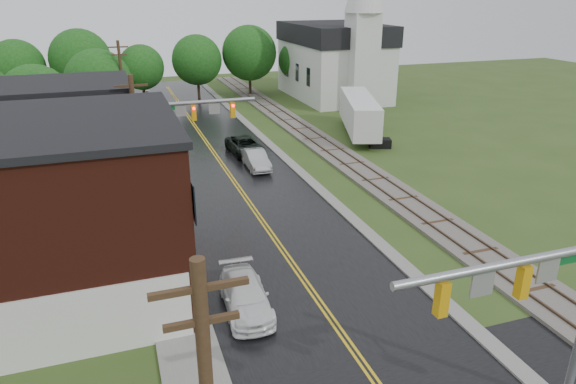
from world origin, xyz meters
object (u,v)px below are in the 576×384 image
tree_left_e (100,84)px  semi_trailer (360,113)px  utility_pole_b (138,149)px  utility_pole_c (123,87)px  traffic_signal_far (183,121)px  pickup_white (245,296)px  suv_dark (245,146)px  traffic_signal_near (540,293)px  brick_building (15,218)px  tree_left_c (39,102)px  sedan_silver (256,160)px  church (338,53)px

tree_left_e → semi_trailer: size_ratio=0.68×
utility_pole_b → utility_pole_c: bearing=90.0°
traffic_signal_far → pickup_white: bearing=-89.5°
traffic_signal_far → utility_pole_b: bearing=-123.7°
suv_dark → pickup_white: suv_dark is taller
pickup_white → traffic_signal_far: bearing=93.7°
traffic_signal_near → traffic_signal_far: (-6.94, 25.00, 0.01)m
brick_building → suv_dark: size_ratio=2.75×
utility_pole_b → tree_left_c: bearing=111.5°
utility_pole_c → semi_trailer: utility_pole_c is taller
traffic_signal_far → pickup_white: (0.14, -15.88, -4.28)m
pickup_white → sedan_silver: bearing=76.2°
utility_pole_b → suv_dark: bearing=51.9°
traffic_signal_near → semi_trailer: bearing=71.9°
brick_building → sedan_silver: brick_building is taller
traffic_signal_near → suv_dark: bearing=91.7°
brick_building → utility_pole_c: 29.56m
suv_dark → utility_pole_c: bearing=128.5°
utility_pole_c → church: bearing=20.0°
utility_pole_b → tree_left_e: bearing=94.9°
utility_pole_b → semi_trailer: utility_pole_b is taller
tree_left_c → sedan_silver: bearing=-31.8°
traffic_signal_far → tree_left_e: 19.65m
utility_pole_b → tree_left_c: (-7.05, 17.90, -0.21)m
church → semi_trailer: size_ratio=1.67×
utility_pole_c → tree_left_e: bearing=137.2°
pickup_white → utility_pole_c: bearing=99.2°
utility_pole_c → pickup_white: (3.48, -32.88, -4.03)m
sedan_silver → traffic_signal_near: bearing=-86.8°
church → suv_dark: 26.92m
church → pickup_white: (-23.32, -42.61, -5.15)m
traffic_signal_far → suv_dark: bearing=48.9°
utility_pole_c → pickup_white: 33.30m
utility_pole_c → tree_left_c: 8.16m
suv_dark → semi_trailer: 12.42m
utility_pole_c → tree_left_e: 2.79m
tree_left_c → brick_building: bearing=-86.9°
tree_left_c → sedan_silver: (16.23, -10.07, -3.78)m
utility_pole_c → tree_left_c: (-7.05, -4.10, -0.21)m
traffic_signal_near → suv_dark: 32.19m
sedan_silver → tree_left_c: bearing=149.1°
church → utility_pole_b: church is taller
tree_left_e → suv_dark: bearing=-46.5°
traffic_signal_far → tree_left_e: tree_left_e is taller
brick_building → pickup_white: bearing=-22.9°
traffic_signal_near → traffic_signal_far: size_ratio=1.00×
church → suv_dark: bearing=-131.4°
utility_pole_b → tree_left_e: (-2.05, 23.90, 0.09)m
traffic_signal_near → brick_building: bearing=140.8°
tree_left_c → semi_trailer: bearing=-7.3°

